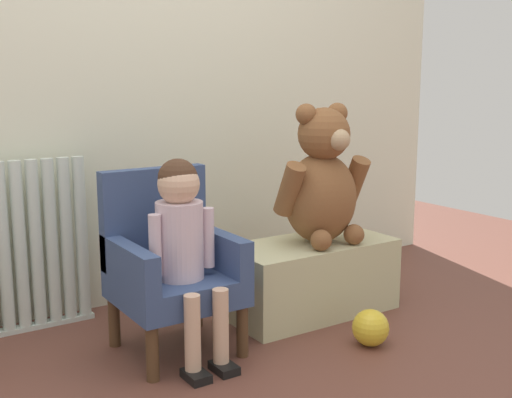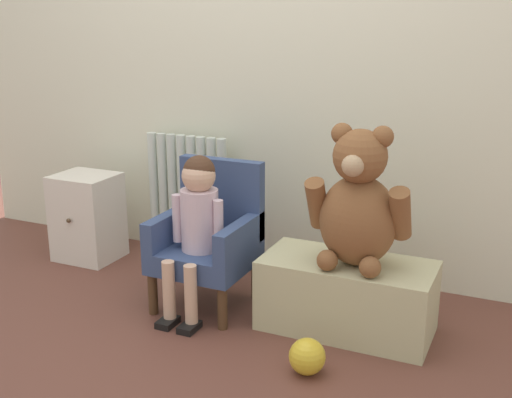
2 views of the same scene
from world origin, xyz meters
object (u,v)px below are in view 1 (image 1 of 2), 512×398
Objects in this scene: child_armchair at (170,264)px; toy_ball at (371,328)px; large_teddy_bear at (322,182)px; child_figure at (183,231)px; low_bench at (310,277)px; radiator at (28,247)px.

child_armchair is 4.74× the size of toy_ball.
large_teddy_bear is at bearing 80.27° from toy_ball.
low_bench is at bearing 9.41° from child_figure.
child_armchair reaches higher than toy_ball.
low_bench is at bearing -0.09° from child_armchair.
toy_ball is at bearing -25.01° from child_figure.
large_teddy_bear is at bearing -1.63° from child_armchair.
child_figure is 0.81m from toy_ball.
low_bench is 1.24× the size of large_teddy_bear.
radiator is at bearing 129.98° from child_armchair.
radiator is 4.90× the size of toy_ball.
child_figure is at bearing -55.87° from radiator.
large_teddy_bear is 4.18× the size of toy_ball.
radiator is 1.38m from toy_ball.
low_bench is at bearing -23.95° from radiator.
large_teddy_bear is (0.04, -0.02, 0.42)m from low_bench.
large_teddy_bear reaches higher than low_bench.
radiator is 1.17m from low_bench.
toy_ball is at bearing -93.98° from low_bench.
toy_ball is (0.64, -0.30, -0.40)m from child_figure.
radiator is at bearing 155.96° from large_teddy_bear.
low_bench is (1.06, -0.47, -0.19)m from radiator.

